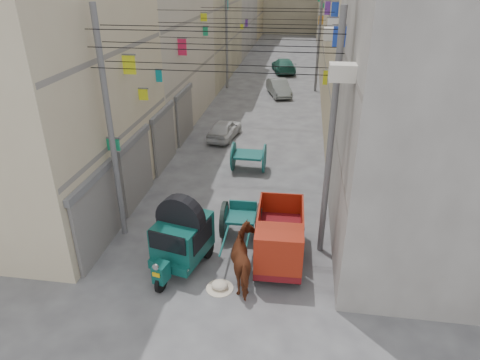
% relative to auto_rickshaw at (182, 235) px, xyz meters
% --- Properties ---
extents(building_row_right, '(8.00, 62.00, 14.00)m').
position_rel_auto_rickshaw_xyz_m(building_row_right, '(8.91, 29.65, 5.31)').
color(building_row_right, gray).
rests_on(building_row_right, ground).
extents(shutters_left, '(0.18, 14.40, 2.88)m').
position_rel_auto_rickshaw_xyz_m(shutters_left, '(-3.00, 5.90, 0.35)').
color(shutters_left, '#505156').
rests_on(shutters_left, ground).
extents(signboards, '(8.22, 40.52, 5.67)m').
position_rel_auto_rickshaw_xyz_m(signboards, '(0.91, 17.18, 2.28)').
color(signboards, '#1A8F60').
rests_on(signboards, ground).
extents(ac_units, '(0.70, 6.55, 3.35)m').
position_rel_auto_rickshaw_xyz_m(ac_units, '(4.57, 3.19, 6.29)').
color(ac_units, beige).
rests_on(ac_units, ground).
extents(utility_poles, '(7.40, 22.20, 8.00)m').
position_rel_auto_rickshaw_xyz_m(utility_poles, '(0.92, 12.53, 2.85)').
color(utility_poles, '#5B5B5D').
rests_on(utility_poles, ground).
extents(overhead_cables, '(7.40, 22.52, 1.12)m').
position_rel_auto_rickshaw_xyz_m(overhead_cables, '(0.92, 9.93, 5.62)').
color(overhead_cables, black).
rests_on(overhead_cables, ground).
extents(auto_rickshaw, '(1.99, 2.86, 1.95)m').
position_rel_auto_rickshaw_xyz_m(auto_rickshaw, '(0.00, 0.00, 0.00)').
color(auto_rickshaw, black).
rests_on(auto_rickshaw, ground).
extents(tonga_cart, '(1.48, 3.02, 1.36)m').
position_rel_auto_rickshaw_xyz_m(tonga_cart, '(1.67, 1.90, -0.44)').
color(tonga_cart, black).
rests_on(tonga_cart, ground).
extents(mini_truck, '(1.60, 3.39, 1.88)m').
position_rel_auto_rickshaw_xyz_m(mini_truck, '(3.13, 0.33, -0.24)').
color(mini_truck, black).
rests_on(mini_truck, ground).
extents(second_cart, '(1.61, 1.43, 1.41)m').
position_rel_auto_rickshaw_xyz_m(second_cart, '(1.18, 7.67, -0.40)').
color(second_cart, '#124F4C').
rests_on(second_cart, ground).
extents(feed_sack, '(0.53, 0.42, 0.26)m').
position_rel_auto_rickshaw_xyz_m(feed_sack, '(1.42, -1.01, -1.01)').
color(feed_sack, beige).
rests_on(feed_sack, ground).
extents(horse, '(1.50, 2.22, 1.72)m').
position_rel_auto_rickshaw_xyz_m(horse, '(2.19, -0.59, -0.29)').
color(horse, maroon).
rests_on(horse, ground).
extents(distant_car_white, '(1.78, 3.40, 1.10)m').
position_rel_auto_rickshaw_xyz_m(distant_car_white, '(-0.77, 11.87, -0.59)').
color(distant_car_white, '#BDBDBD').
rests_on(distant_car_white, ground).
extents(distant_car_grey, '(2.33, 3.92, 1.22)m').
position_rel_auto_rickshaw_xyz_m(distant_car_grey, '(1.69, 21.76, -0.54)').
color(distant_car_grey, slate).
rests_on(distant_car_grey, ground).
extents(distant_car_green, '(2.74, 4.76, 1.30)m').
position_rel_auto_rickshaw_xyz_m(distant_car_green, '(1.58, 30.08, -0.50)').
color(distant_car_green, '#1F5C4D').
rests_on(distant_car_green, ground).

